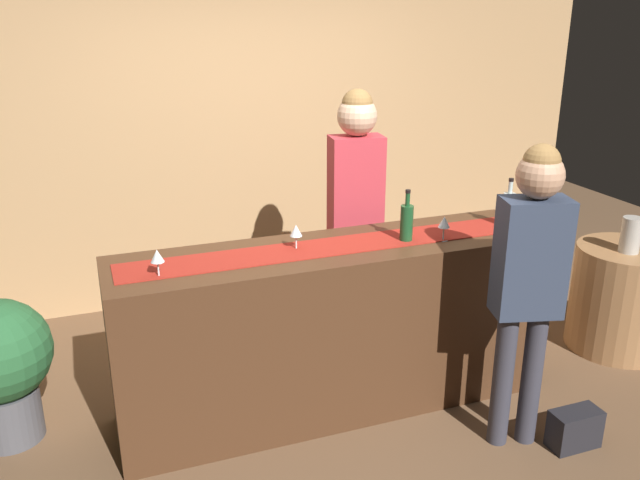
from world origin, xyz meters
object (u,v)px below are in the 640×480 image
(bartender, at_px, (356,194))
(potted_plant_tall, at_px, (0,362))
(vase_on_side_table, at_px, (631,235))
(handbag, at_px, (575,429))
(wine_bottle_green, at_px, (407,222))
(wine_bottle_clear, at_px, (508,209))
(customer_sipping, at_px, (530,269))
(round_side_table, at_px, (621,298))
(wine_glass_mid_counter, at_px, (296,231))
(wine_glass_far_end, at_px, (157,257))
(wine_glass_near_customer, at_px, (444,223))

(bartender, bearing_deg, potted_plant_tall, 14.41)
(vase_on_side_table, distance_m, handbag, 1.47)
(wine_bottle_green, relative_size, wine_bottle_clear, 1.00)
(wine_bottle_clear, bearing_deg, customer_sipping, -116.47)
(wine_bottle_clear, bearing_deg, vase_on_side_table, -2.42)
(bartender, distance_m, vase_on_side_table, 1.85)
(round_side_table, xyz_separation_m, vase_on_side_table, (-0.06, -0.05, 0.49))
(wine_glass_mid_counter, height_order, wine_glass_far_end, same)
(wine_glass_far_end, bearing_deg, handbag, -19.98)
(vase_on_side_table, bearing_deg, handbag, -142.21)
(wine_glass_far_end, distance_m, round_side_table, 3.21)
(customer_sipping, relative_size, potted_plant_tall, 2.02)
(vase_on_side_table, relative_size, handbag, 0.86)
(wine_bottle_green, bearing_deg, handbag, -50.26)
(round_side_table, bearing_deg, wine_glass_far_end, -178.65)
(wine_bottle_green, distance_m, wine_glass_far_end, 1.40)
(bartender, bearing_deg, customer_sipping, 115.73)
(wine_glass_near_customer, distance_m, handbag, 1.33)
(wine_bottle_green, bearing_deg, wine_glass_mid_counter, 172.34)
(wine_glass_mid_counter, xyz_separation_m, potted_plant_tall, (-1.60, 0.28, -0.64))
(wine_glass_far_end, bearing_deg, potted_plant_tall, 153.78)
(round_side_table, height_order, vase_on_side_table, vase_on_side_table)
(wine_glass_mid_counter, distance_m, round_side_table, 2.48)
(vase_on_side_table, xyz_separation_m, potted_plant_tall, (-3.90, 0.39, -0.38))
(wine_glass_mid_counter, xyz_separation_m, bartender, (0.59, 0.55, 0.01))
(potted_plant_tall, bearing_deg, wine_glass_near_customer, -10.02)
(wine_bottle_clear, xyz_separation_m, bartender, (-0.74, 0.62, 0.01))
(wine_glass_near_customer, distance_m, vase_on_side_table, 1.48)
(wine_glass_far_end, bearing_deg, wine_bottle_green, 1.94)
(wine_glass_far_end, distance_m, vase_on_side_table, 3.07)
(wine_bottle_clear, relative_size, wine_glass_near_customer, 2.10)
(bartender, bearing_deg, wine_glass_far_end, 34.02)
(customer_sipping, xyz_separation_m, round_side_table, (1.35, 0.66, -0.66))
(vase_on_side_table, bearing_deg, potted_plant_tall, 174.32)
(wine_glass_mid_counter, xyz_separation_m, handbag, (1.30, -0.88, -1.01))
(wine_bottle_clear, height_order, wine_glass_far_end, wine_bottle_clear)
(wine_glass_mid_counter, xyz_separation_m, vase_on_side_table, (2.30, -0.11, -0.26))
(vase_on_side_table, distance_m, potted_plant_tall, 3.93)
(bartender, xyz_separation_m, potted_plant_tall, (-2.19, -0.27, -0.66))
(wine_bottle_green, height_order, customer_sipping, customer_sipping)
(wine_bottle_green, height_order, round_side_table, wine_bottle_green)
(round_side_table, bearing_deg, customer_sipping, -154.00)
(wine_glass_near_customer, relative_size, potted_plant_tall, 0.17)
(wine_bottle_green, relative_size, round_side_table, 0.41)
(wine_bottle_green, height_order, potted_plant_tall, wine_bottle_green)
(wine_bottle_green, xyz_separation_m, vase_on_side_table, (1.66, -0.02, -0.27))
(bartender, bearing_deg, round_side_table, 168.47)
(bartender, distance_m, round_side_table, 2.02)
(handbag, bearing_deg, bartender, 116.28)
(wine_glass_far_end, xyz_separation_m, bartender, (1.36, 0.68, 0.01))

